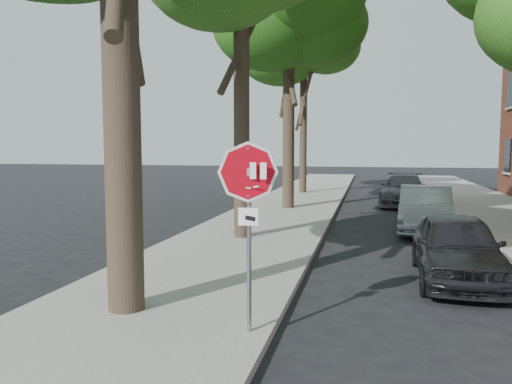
% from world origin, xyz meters
% --- Properties ---
extents(ground, '(120.00, 120.00, 0.00)m').
position_xyz_m(ground, '(0.00, 0.00, 0.00)').
color(ground, black).
rests_on(ground, ground).
extents(sidewalk_left, '(4.00, 55.00, 0.12)m').
position_xyz_m(sidewalk_left, '(-2.50, 12.00, 0.06)').
color(sidewalk_left, gray).
rests_on(sidewalk_left, ground).
extents(curb_left, '(0.12, 55.00, 0.13)m').
position_xyz_m(curb_left, '(-0.45, 12.00, 0.07)').
color(curb_left, '#9E9384').
rests_on(curb_left, ground).
extents(curb_right, '(0.12, 55.00, 0.13)m').
position_xyz_m(curb_right, '(3.95, 12.00, 0.07)').
color(curb_right, '#9E9384').
rests_on(curb_right, ground).
extents(stop_sign, '(0.76, 0.34, 2.61)m').
position_xyz_m(stop_sign, '(-0.70, -0.03, 1.95)').
color(stop_sign, gray).
rests_on(stop_sign, sidewalk_left).
extents(tree_mid_b, '(5.88, 5.46, 10.36)m').
position_xyz_m(tree_mid_b, '(-2.42, 14.12, 8.00)').
color(tree_mid_b, black).
rests_on(tree_mid_b, sidewalk_left).
extents(tree_far, '(5.29, 4.91, 9.33)m').
position_xyz_m(tree_far, '(-2.72, 21.11, 7.21)').
color(tree_far, black).
rests_on(tree_far, sidewalk_left).
extents(car_a, '(1.68, 3.97, 1.34)m').
position_xyz_m(car_a, '(2.60, 3.87, 0.67)').
color(car_a, black).
rests_on(car_a, ground).
extents(car_b, '(1.88, 4.44, 1.42)m').
position_xyz_m(car_b, '(2.60, 9.66, 0.71)').
color(car_b, gray).
rests_on(car_b, ground).
extents(car_c, '(2.41, 4.97, 1.39)m').
position_xyz_m(car_c, '(2.42, 16.90, 0.70)').
color(car_c, '#4C4C51').
rests_on(car_c, ground).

